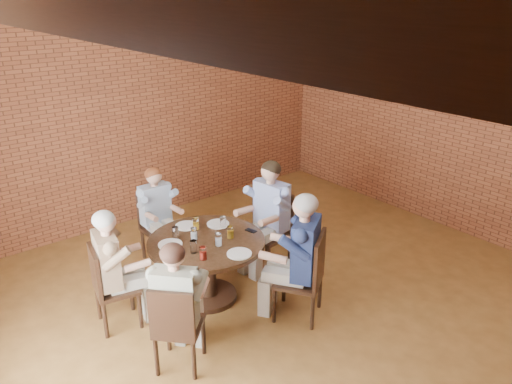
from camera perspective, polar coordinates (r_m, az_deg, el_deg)
floor at (r=5.54m, az=5.79°, el=-14.44°), size 7.00×7.00×0.00m
wall_back at (r=7.50m, az=-13.00°, el=9.38°), size 7.00×0.00×7.00m
wall_right at (r=7.33m, az=24.95°, el=7.59°), size 0.00×7.00×7.00m
dining_table at (r=5.61m, az=-5.62°, el=-7.47°), size 1.29×1.29×0.75m
chair_a at (r=6.30m, az=1.94°, el=-3.92°), size 0.51×0.51×0.97m
diner_a at (r=6.16m, az=1.38°, el=-2.75°), size 0.76×0.65×1.39m
chair_b at (r=6.57m, az=-11.36°, el=-3.53°), size 0.40×0.40×0.89m
diner_b at (r=6.45m, az=-11.14°, el=-2.66°), size 0.49×0.60×1.26m
chair_c at (r=5.39m, az=-16.58°, el=-10.08°), size 0.49×0.49×0.92m
diner_c at (r=5.32m, az=-15.89°, el=-8.52°), size 0.72×0.63×1.31m
chair_d at (r=4.68m, az=-9.11°, el=-14.81°), size 0.58×0.58×0.92m
diner_d at (r=4.66m, az=-8.93°, el=-12.76°), size 0.80×0.80×1.30m
chair_e at (r=5.32m, az=5.91°, el=-9.29°), size 0.65×0.65×0.98m
diner_e at (r=5.24m, az=4.94°, el=-7.45°), size 0.88×0.91×1.42m
plate_a at (r=5.83m, az=-4.36°, el=-3.66°), size 0.26×0.26×0.01m
plate_b at (r=5.83m, az=-7.94°, el=-3.83°), size 0.26×0.26×0.01m
plate_c at (r=5.45m, az=-9.78°, el=-5.91°), size 0.26×0.26×0.01m
plate_d at (r=5.20m, az=-1.92°, el=-7.06°), size 0.26×0.26×0.01m
glass_a at (r=5.72m, az=-3.79°, el=-3.47°), size 0.07×0.07×0.14m
glass_b at (r=5.72m, az=-6.90°, el=-3.61°), size 0.07×0.07×0.14m
glass_c at (r=5.54m, az=-9.18°, el=-4.63°), size 0.07×0.07×0.14m
glass_d at (r=5.50m, az=-7.11°, el=-4.75°), size 0.07×0.07×0.14m
glass_e at (r=5.24m, az=-7.16°, el=-6.22°), size 0.07×0.07×0.14m
glass_f at (r=5.10m, az=-6.07°, el=-6.98°), size 0.07×0.07×0.14m
glass_g at (r=5.35m, az=-4.32°, el=-5.44°), size 0.07×0.07×0.14m
glass_h at (r=5.50m, az=-2.95°, el=-4.60°), size 0.07×0.07×0.14m
smartphone at (r=5.67m, az=-0.57°, el=-4.44°), size 0.09×0.14×0.01m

